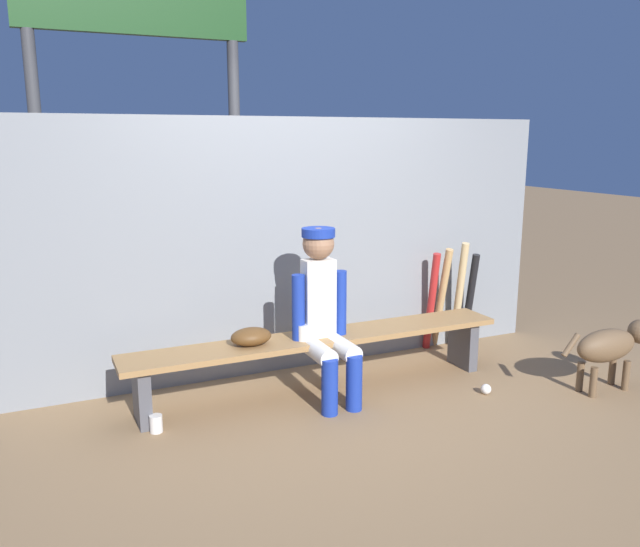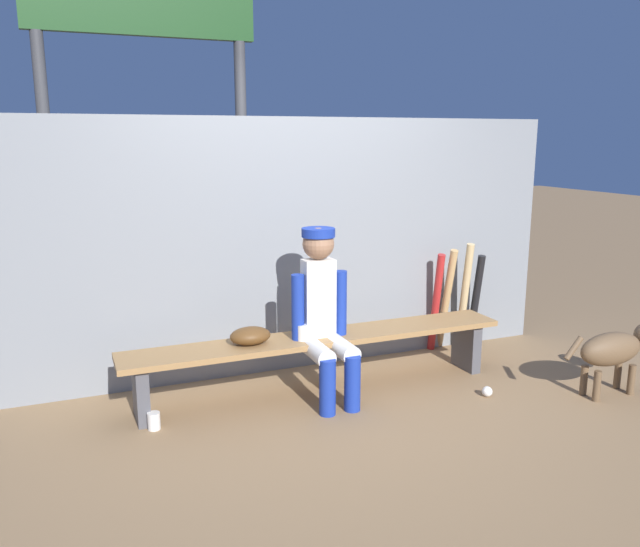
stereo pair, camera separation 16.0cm
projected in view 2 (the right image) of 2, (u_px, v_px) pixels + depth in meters
ground_plane at (320, 391)px, 4.60m from camera, size 30.00×30.00×0.00m
chainlink_fence at (293, 247)px, 4.88m from camera, size 4.51×0.03×1.94m
dugout_bench at (320, 347)px, 4.53m from camera, size 2.79×0.36×0.42m
player_seated at (324, 310)px, 4.37m from camera, size 0.41×0.55×1.19m
baseball_glove at (250, 336)px, 4.31m from camera, size 0.28×0.20×0.12m
bat_aluminum_red at (436, 303)px, 5.36m from camera, size 0.09×0.21×0.86m
bat_wood_tan at (446, 299)px, 5.41m from camera, size 0.09×0.28×0.90m
bat_wood_natural at (464, 297)px, 5.40m from camera, size 0.10×0.23×0.94m
bat_aluminum_black at (475, 301)px, 5.48m from camera, size 0.07×0.19×0.83m
baseball at (487, 391)px, 4.50m from camera, size 0.07×0.07×0.07m
cup_on_ground at (154, 421)px, 3.99m from camera, size 0.08×0.08×0.11m
cup_on_bench at (303, 332)px, 4.40m from camera, size 0.08×0.08×0.11m
scoreboard at (152, 51)px, 5.27m from camera, size 2.13×0.27×3.57m
dog at (617, 349)px, 4.49m from camera, size 0.84×0.20×0.49m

